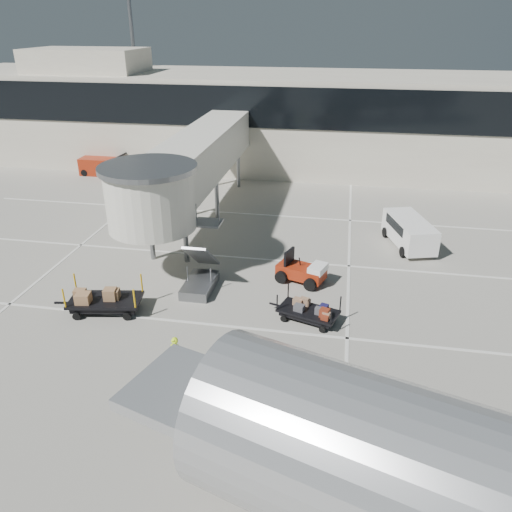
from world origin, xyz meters
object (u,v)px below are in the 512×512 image
object	(u,v)px
baggage_tug	(302,271)
ground_worker	(176,355)
box_cart_far	(105,300)
minivan	(409,230)
box_cart_near	(239,380)
suitcase_cart	(307,311)
belt_loader	(102,166)

from	to	relation	value
baggage_tug	ground_worker	distance (m)	9.17
box_cart_far	minivan	bearing A→B (deg)	25.67
box_cart_near	baggage_tug	bearing A→B (deg)	66.77
suitcase_cart	box_cart_far	distance (m)	9.36
baggage_tug	minivan	distance (m)	8.16
suitcase_cart	minivan	xyz separation A→B (m)	(5.23, 9.38, 0.54)
box_cart_near	ground_worker	size ratio (longest dim) A/B	2.24
baggage_tug	ground_worker	bearing A→B (deg)	-96.96
ground_worker	minivan	size ratio (longest dim) A/B	0.33
box_cart_near	ground_worker	world-z (taller)	ground_worker
baggage_tug	minivan	bearing A→B (deg)	64.20
suitcase_cart	belt_loader	bearing A→B (deg)	151.81
suitcase_cart	box_cart_near	distance (m)	5.60
box_cart_near	ground_worker	xyz separation A→B (m)	(-2.62, 0.67, 0.28)
box_cart_far	ground_worker	world-z (taller)	box_cart_far
suitcase_cart	minivan	world-z (taller)	minivan
box_cart_near	belt_loader	bearing A→B (deg)	110.77
box_cart_far	ground_worker	distance (m)	5.95
belt_loader	baggage_tug	bearing A→B (deg)	-41.58
suitcase_cart	minivan	size ratio (longest dim) A/B	0.71
ground_worker	belt_loader	xyz separation A→B (m)	(-14.91, 24.74, -0.04)
baggage_tug	ground_worker	size ratio (longest dim) A/B	1.76
box_cart_far	belt_loader	bearing A→B (deg)	106.41
box_cart_near	belt_loader	world-z (taller)	belt_loader
box_cart_near	minivan	bearing A→B (deg)	49.74
baggage_tug	box_cart_far	distance (m)	9.86
minivan	belt_loader	size ratio (longest dim) A/B	1.19
suitcase_cart	belt_loader	xyz separation A→B (m)	(-19.55, 20.18, 0.27)
ground_worker	minivan	distance (m)	17.08
box_cart_near	suitcase_cart	bearing A→B (deg)	54.96
baggage_tug	box_cart_near	distance (m)	8.99
ground_worker	belt_loader	distance (m)	28.88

